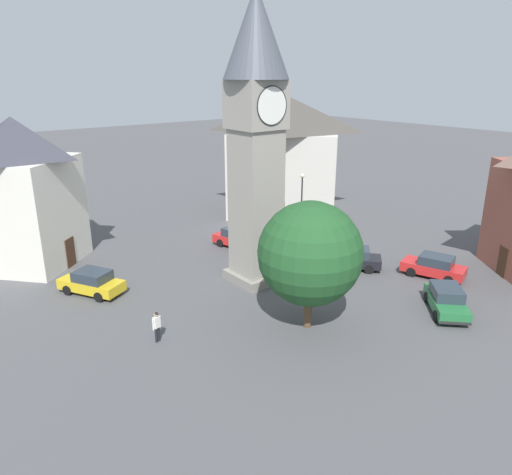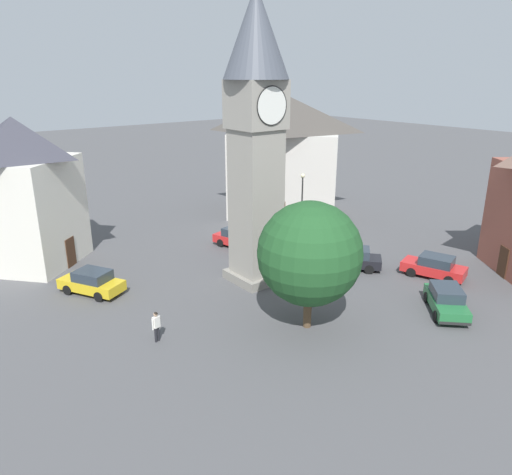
{
  "view_description": "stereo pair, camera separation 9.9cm",
  "coord_description": "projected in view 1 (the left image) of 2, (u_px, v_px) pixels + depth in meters",
  "views": [
    {
      "loc": [
        -18.77,
        -23.55,
        13.22
      ],
      "look_at": [
        0.0,
        0.0,
        2.97
      ],
      "focal_mm": 34.06,
      "sensor_mm": 36.0,
      "label": 1
    },
    {
      "loc": [
        -18.69,
        -23.62,
        13.22
      ],
      "look_at": [
        0.0,
        0.0,
        2.97
      ],
      "focal_mm": 34.06,
      "sensor_mm": 36.0,
      "label": 2
    }
  ],
  "objects": [
    {
      "name": "ground_plane",
      "position": [
        256.0,
        279.0,
        32.77
      ],
      "size": [
        200.0,
        200.0,
        0.0
      ],
      "primitive_type": "plane",
      "color": "#4C4C4F"
    },
    {
      "name": "clock_tower",
      "position": [
        256.0,
        118.0,
        29.35
      ],
      "size": [
        3.94,
        3.94,
        18.24
      ],
      "color": "gray",
      "rests_on": "ground"
    },
    {
      "name": "car_blue_kerb",
      "position": [
        352.0,
        258.0,
        34.36
      ],
      "size": [
        3.97,
        4.23,
        1.53
      ],
      "color": "black",
      "rests_on": "ground"
    },
    {
      "name": "car_silver_kerb",
      "position": [
        238.0,
        238.0,
        38.53
      ],
      "size": [
        2.7,
        4.42,
        1.53
      ],
      "color": "red",
      "rests_on": "ground"
    },
    {
      "name": "car_red_corner",
      "position": [
        92.0,
        282.0,
        30.42
      ],
      "size": [
        3.44,
        4.44,
        1.53
      ],
      "color": "gold",
      "rests_on": "ground"
    },
    {
      "name": "car_white_side",
      "position": [
        434.0,
        266.0,
        32.91
      ],
      "size": [
        2.86,
        4.45,
        1.53
      ],
      "color": "red",
      "rests_on": "ground"
    },
    {
      "name": "car_black_far",
      "position": [
        446.0,
        300.0,
        28.07
      ],
      "size": [
        4.11,
        4.11,
        1.53
      ],
      "color": "#236B38",
      "rests_on": "ground"
    },
    {
      "name": "pedestrian",
      "position": [
        157.0,
        324.0,
        24.84
      ],
      "size": [
        0.54,
        0.31,
        1.69
      ],
      "color": "black",
      "rests_on": "ground"
    },
    {
      "name": "tree",
      "position": [
        310.0,
        254.0,
        25.3
      ],
      "size": [
        5.54,
        5.54,
        7.05
      ],
      "color": "brown",
      "rests_on": "ground"
    },
    {
      "name": "building_shop_left",
      "position": [
        22.0,
        192.0,
        33.78
      ],
      "size": [
        9.2,
        9.2,
        10.47
      ],
      "color": "silver",
      "rests_on": "ground"
    },
    {
      "name": "building_corner_back",
      "position": [
        284.0,
        155.0,
        46.46
      ],
      "size": [
        12.78,
        12.97,
        11.3
      ],
      "color": "beige",
      "rests_on": "ground"
    },
    {
      "name": "lamp_post",
      "position": [
        302.0,
        196.0,
        40.03
      ],
      "size": [
        0.36,
        0.36,
        5.44
      ],
      "color": "black",
      "rests_on": "ground"
    }
  ]
}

